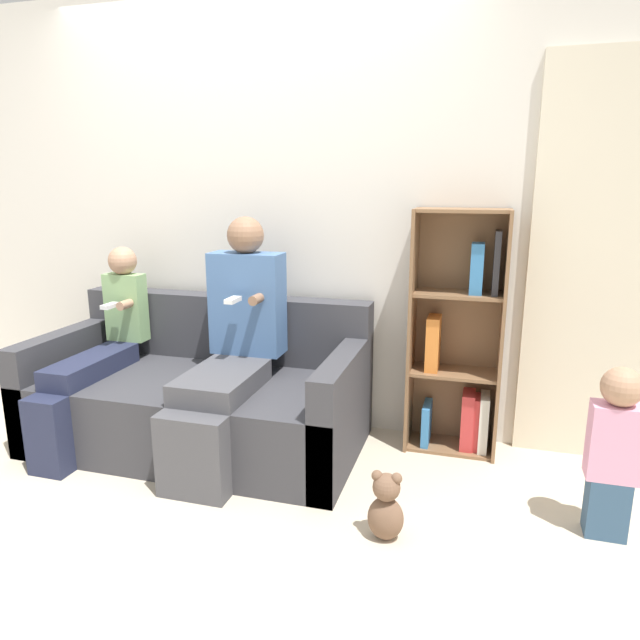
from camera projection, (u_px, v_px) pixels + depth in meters
name	position (u px, v px, depth m)	size (l,w,h in m)	color
ground_plane	(182.00, 494.00, 2.75)	(14.00, 14.00, 0.00)	beige
back_wall	(257.00, 215.00, 3.43)	(10.00, 0.06, 2.55)	silver
curtain_panel	(621.00, 266.00, 2.89)	(0.90, 0.04, 2.10)	beige
couch	(202.00, 397.00, 3.25)	(1.82, 0.92, 0.80)	#38383D
adult_seated	(232.00, 341.00, 3.03)	(0.40, 0.86, 1.29)	#47474C
child_seated	(96.00, 351.00, 3.22)	(0.24, 0.88, 1.09)	#232842
toddler_standing	(614.00, 448.00, 2.35)	(0.20, 0.16, 0.75)	#335170
bookshelf	(459.00, 348.00, 3.12)	(0.49, 0.27, 1.33)	brown
teddy_bear	(386.00, 508.00, 2.38)	(0.15, 0.13, 0.31)	brown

